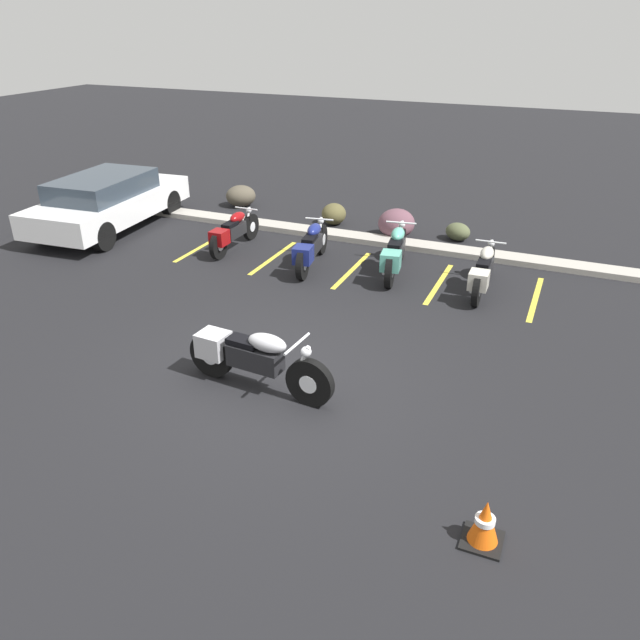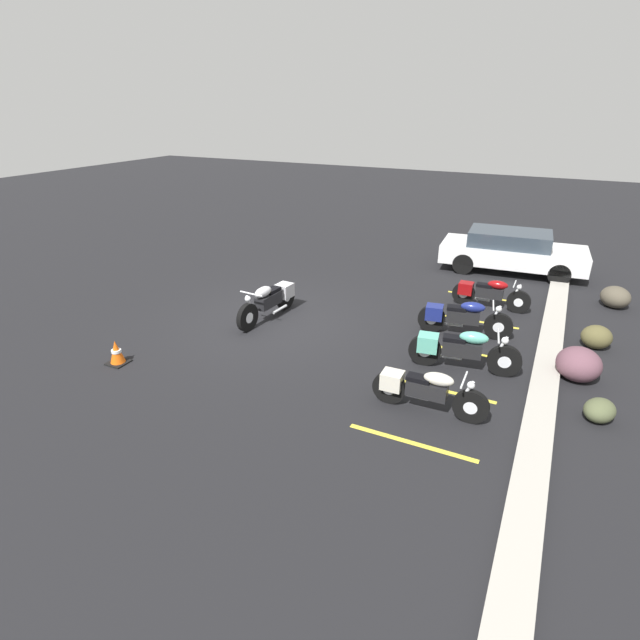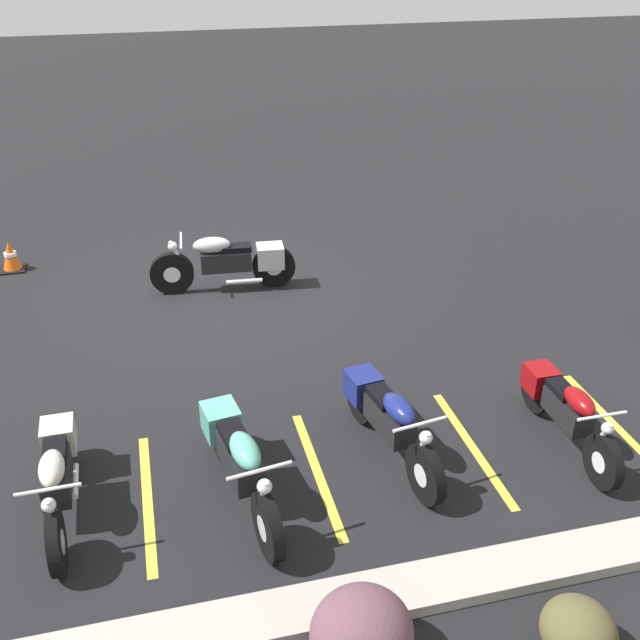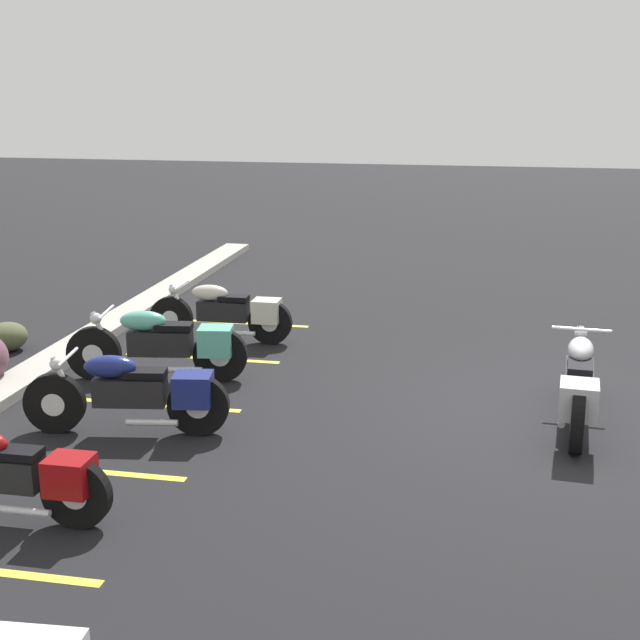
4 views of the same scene
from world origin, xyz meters
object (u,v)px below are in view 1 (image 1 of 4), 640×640
(parked_bike_0, at_px, (233,232))
(landscape_rock_1, at_px, (241,196))
(parked_bike_1, at_px, (311,247))
(car_white, at_px, (108,201))
(parked_bike_3, at_px, (483,271))
(motorcycle_silver_featured, at_px, (251,357))
(landscape_rock_3, at_px, (458,232))
(traffic_cone, at_px, (485,523))
(parked_bike_2, at_px, (395,252))
(landscape_rock_0, at_px, (334,214))
(landscape_rock_2, at_px, (396,223))

(parked_bike_0, distance_m, landscape_rock_1, 3.40)
(parked_bike_1, xyz_separation_m, car_white, (-5.44, 0.44, 0.24))
(parked_bike_3, distance_m, landscape_rock_1, 7.64)
(parked_bike_0, xyz_separation_m, car_white, (-3.46, 0.15, 0.27))
(car_white, xyz_separation_m, landscape_rock_1, (1.93, 2.87, -0.40))
(motorcycle_silver_featured, xyz_separation_m, landscape_rock_3, (1.31, 7.30, -0.28))
(landscape_rock_3, height_order, traffic_cone, traffic_cone)
(parked_bike_2, relative_size, landscape_rock_1, 2.80)
(landscape_rock_0, bearing_deg, car_white, -153.39)
(parked_bike_0, distance_m, car_white, 3.47)
(parked_bike_1, bearing_deg, car_white, 76.52)
(traffic_cone, bearing_deg, landscape_rock_1, 130.61)
(parked_bike_3, height_order, traffic_cone, parked_bike_3)
(landscape_rock_3, distance_m, traffic_cone, 9.15)
(landscape_rock_0, xyz_separation_m, landscape_rock_2, (1.68, -0.34, 0.07))
(parked_bike_2, height_order, car_white, car_white)
(parked_bike_0, height_order, traffic_cone, parked_bike_0)
(motorcycle_silver_featured, xyz_separation_m, parked_bike_1, (-1.07, 4.44, -0.03))
(landscape_rock_1, bearing_deg, landscape_rock_3, -4.42)
(parked_bike_3, distance_m, traffic_cone, 6.22)
(motorcycle_silver_featured, bearing_deg, landscape_rock_1, 125.12)
(landscape_rock_1, relative_size, landscape_rock_2, 0.93)
(parked_bike_1, distance_m, parked_bike_2, 1.69)
(car_white, xyz_separation_m, landscape_rock_2, (6.48, 2.06, -0.35))
(landscape_rock_3, relative_size, traffic_cone, 1.14)
(parked_bike_1, height_order, car_white, car_white)
(parked_bike_1, relative_size, landscape_rock_0, 3.36)
(parked_bike_3, relative_size, landscape_rock_1, 2.59)
(motorcycle_silver_featured, relative_size, parked_bike_3, 1.11)
(parked_bike_3, bearing_deg, parked_bike_2, 81.29)
(car_white, relative_size, landscape_rock_2, 5.23)
(motorcycle_silver_featured, distance_m, landscape_rock_0, 7.48)
(parked_bike_2, bearing_deg, parked_bike_3, -106.29)
(parked_bike_0, relative_size, landscape_rock_1, 2.52)
(parked_bike_1, distance_m, landscape_rock_1, 4.83)
(landscape_rock_1, bearing_deg, landscape_rock_0, -9.43)
(parked_bike_3, height_order, landscape_rock_2, parked_bike_3)
(motorcycle_silver_featured, xyz_separation_m, parked_bike_2, (0.59, 4.75, -0.01))
(parked_bike_0, distance_m, landscape_rock_3, 5.07)
(parked_bike_3, relative_size, landscape_rock_3, 3.48)
(parked_bike_0, height_order, parked_bike_3, parked_bike_3)
(parked_bike_1, bearing_deg, parked_bike_3, -97.45)
(parked_bike_2, bearing_deg, landscape_rock_3, -24.54)
(traffic_cone, bearing_deg, car_white, 146.94)
(landscape_rock_2, bearing_deg, landscape_rock_3, 15.08)
(parked_bike_3, relative_size, landscape_rock_0, 3.24)
(parked_bike_1, height_order, landscape_rock_2, parked_bike_1)
(parked_bike_0, distance_m, landscape_rock_0, 2.88)
(motorcycle_silver_featured, xyz_separation_m, landscape_rock_2, (-0.04, 6.93, -0.14))
(parked_bike_0, bearing_deg, motorcycle_silver_featured, -147.24)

